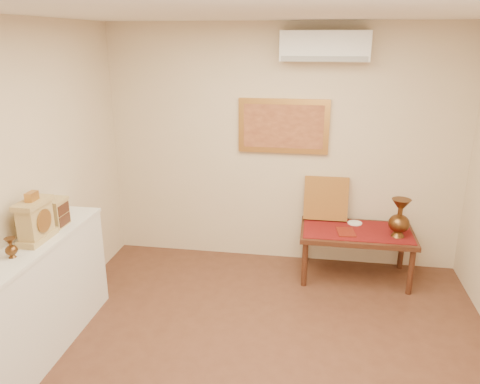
% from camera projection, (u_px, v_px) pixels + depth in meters
% --- Properties ---
extents(ceiling, '(4.50, 4.50, 0.00)m').
position_uv_depth(ceiling, '(261.00, 7.00, 2.73)').
color(ceiling, silver).
rests_on(ceiling, ground).
extents(wall_back, '(4.00, 0.02, 2.70)m').
position_uv_depth(wall_back, '(283.00, 148.00, 5.27)').
color(wall_back, beige).
rests_on(wall_back, ground).
extents(brass_urn_small, '(0.09, 0.09, 0.20)m').
position_uv_depth(brass_urn_small, '(11.00, 245.00, 3.44)').
color(brass_urn_small, brown).
rests_on(brass_urn_small, display_ledge).
extents(table_cloth, '(1.14, 0.59, 0.01)m').
position_uv_depth(table_cloth, '(357.00, 230.00, 5.04)').
color(table_cloth, maroon).
rests_on(table_cloth, low_table).
extents(brass_urn_tall, '(0.22, 0.22, 0.49)m').
position_uv_depth(brass_urn_tall, '(400.00, 214.00, 4.81)').
color(brass_urn_tall, brown).
rests_on(brass_urn_tall, table_cloth).
extents(plate, '(0.16, 0.16, 0.01)m').
position_uv_depth(plate, '(355.00, 223.00, 5.21)').
color(plate, white).
rests_on(plate, table_cloth).
extents(menu, '(0.21, 0.27, 0.01)m').
position_uv_depth(menu, '(346.00, 232.00, 4.97)').
color(menu, maroon).
rests_on(menu, table_cloth).
extents(cushion, '(0.49, 0.20, 0.50)m').
position_uv_depth(cushion, '(326.00, 198.00, 5.28)').
color(cushion, maroon).
rests_on(cushion, table_cloth).
extents(display_ledge, '(0.37, 2.02, 0.98)m').
position_uv_depth(display_ledge, '(29.00, 308.00, 3.71)').
color(display_ledge, silver).
rests_on(display_ledge, floor).
extents(mantel_clock, '(0.17, 0.36, 0.41)m').
position_uv_depth(mantel_clock, '(36.00, 220.00, 3.71)').
color(mantel_clock, tan).
rests_on(mantel_clock, display_ledge).
extents(wooden_chest, '(0.16, 0.21, 0.24)m').
position_uv_depth(wooden_chest, '(56.00, 212.00, 4.02)').
color(wooden_chest, tan).
rests_on(wooden_chest, display_ledge).
extents(low_table, '(1.20, 0.70, 0.55)m').
position_uv_depth(low_table, '(357.00, 236.00, 5.06)').
color(low_table, '#452114').
rests_on(low_table, floor).
extents(painting, '(1.00, 0.06, 0.60)m').
position_uv_depth(painting, '(283.00, 126.00, 5.16)').
color(painting, '#B57D3A').
rests_on(painting, wall_back).
extents(ac_unit, '(0.90, 0.25, 0.30)m').
position_uv_depth(ac_unit, '(325.00, 46.00, 4.74)').
color(ac_unit, silver).
rests_on(ac_unit, wall_back).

